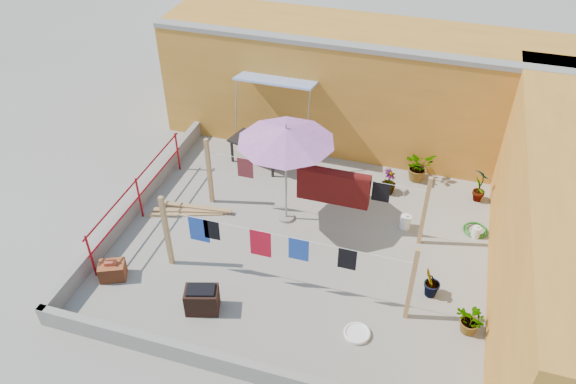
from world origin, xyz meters
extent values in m
plane|color=#9E998E|center=(0.00, 0.00, 0.00)|extent=(80.00, 80.00, 0.00)
cube|color=orange|center=(0.50, 4.70, 1.60)|extent=(11.00, 2.40, 3.20)
cube|color=gray|center=(0.50, 3.65, 3.15)|extent=(11.00, 0.35, 0.12)
cube|color=#2D51B2|center=(-1.60, 3.15, 2.25)|extent=(2.00, 0.79, 0.22)
cylinder|color=gray|center=(-2.55, 2.78, 1.60)|extent=(0.03, 0.30, 1.28)
cylinder|color=gray|center=(-0.65, 2.78, 1.60)|extent=(0.03, 0.30, 1.28)
cube|color=orange|center=(5.20, 0.00, 1.60)|extent=(2.40, 9.00, 3.20)
cube|color=gray|center=(0.00, -3.58, 0.22)|extent=(8.30, 0.16, 0.44)
cube|color=gray|center=(-4.08, 0.00, 0.22)|extent=(0.16, 7.30, 0.44)
cylinder|color=maroon|center=(-3.85, -2.20, 0.55)|extent=(0.05, 0.05, 1.10)
cylinder|color=maroon|center=(-3.85, -0.20, 0.55)|extent=(0.05, 0.05, 1.10)
cylinder|color=maroon|center=(-3.85, 1.80, 0.55)|extent=(0.05, 0.05, 1.10)
cylinder|color=maroon|center=(-3.85, -0.20, 1.05)|extent=(0.04, 4.20, 0.04)
cylinder|color=maroon|center=(-3.85, -0.20, 0.60)|extent=(0.04, 4.20, 0.04)
cube|color=tan|center=(-2.50, -1.40, 0.90)|extent=(0.09, 0.09, 1.80)
cube|color=tan|center=(2.50, -1.40, 0.90)|extent=(0.09, 0.09, 1.80)
cube|color=tan|center=(2.50, 0.80, 0.90)|extent=(0.09, 0.09, 1.80)
cube|color=tan|center=(-2.50, 0.80, 0.90)|extent=(0.09, 0.09, 1.80)
cylinder|color=silver|center=(0.00, -1.40, 1.45)|extent=(5.00, 0.01, 0.01)
cylinder|color=silver|center=(0.00, 0.80, 1.45)|extent=(5.00, 0.01, 0.01)
cube|color=#470C0B|center=(0.48, 0.80, 1.10)|extent=(1.62, 0.22, 0.79)
cube|color=black|center=(1.53, 0.80, 1.21)|extent=(0.39, 0.02, 0.49)
cube|color=maroon|center=(-1.58, 0.80, 1.19)|extent=(0.38, 0.02, 0.52)
cube|color=#1D40A0|center=(-1.75, -1.40, 1.15)|extent=(0.42, 0.02, 0.60)
cube|color=black|center=(-1.47, -1.40, 1.22)|extent=(0.32, 0.02, 0.47)
cube|color=#AF0E22|center=(-0.45, -1.40, 1.13)|extent=(0.43, 0.02, 0.64)
cube|color=#1D40A0|center=(0.32, -1.40, 1.19)|extent=(0.40, 0.02, 0.53)
cube|color=black|center=(1.27, -1.40, 1.20)|extent=(0.35, 0.02, 0.49)
cylinder|color=gray|center=(-0.58, 0.72, 0.03)|extent=(0.38, 0.38, 0.06)
cylinder|color=gray|center=(-0.58, 0.72, 1.22)|extent=(0.05, 0.05, 2.44)
cone|color=#C167AA|center=(-0.58, 0.72, 2.31)|extent=(2.71, 2.71, 0.34)
cylinder|color=gray|center=(-0.58, 0.72, 2.50)|extent=(0.04, 0.04, 0.11)
cube|color=black|center=(-1.95, 2.66, 0.66)|extent=(1.61, 1.10, 0.06)
cube|color=black|center=(-2.65, 2.54, 0.32)|extent=(0.06, 0.06, 0.64)
cube|color=black|center=(-2.50, 3.11, 0.32)|extent=(0.06, 0.06, 0.64)
cube|color=black|center=(-1.41, 2.21, 0.32)|extent=(0.06, 0.06, 0.64)
cube|color=black|center=(-1.25, 2.77, 0.32)|extent=(0.06, 0.06, 0.64)
cube|color=#994523|center=(-3.46, -2.14, 0.19)|extent=(0.64, 0.56, 0.38)
cube|color=#B8402B|center=(-3.46, -2.14, 0.42)|extent=(0.26, 0.20, 0.08)
cube|color=tan|center=(-2.91, 0.14, 0.02)|extent=(1.72, 0.70, 0.04)
cube|color=tan|center=(-2.83, 0.26, 0.06)|extent=(1.75, 0.56, 0.04)
cube|color=tan|center=(-2.75, 0.38, 0.10)|extent=(1.78, 0.32, 0.04)
cube|color=black|center=(-1.33, -2.39, 0.27)|extent=(0.74, 0.59, 0.54)
cube|color=black|center=(-1.33, -2.39, 0.56)|extent=(0.60, 0.46, 0.04)
cylinder|color=white|center=(1.69, -2.11, 0.03)|extent=(0.48, 0.48, 0.06)
torus|color=white|center=(1.69, -2.11, 0.06)|extent=(0.51, 0.51, 0.05)
cylinder|color=white|center=(3.70, 1.37, 0.14)|extent=(0.20, 0.20, 0.27)
cylinder|color=white|center=(3.70, 1.37, 0.29)|extent=(0.05, 0.05, 0.05)
cylinder|color=white|center=(2.13, 1.21, 0.17)|extent=(0.25, 0.25, 0.33)
cylinder|color=white|center=(2.13, 1.21, 0.36)|extent=(0.07, 0.07, 0.06)
torus|color=#186717|center=(3.70, 1.57, 0.02)|extent=(0.57, 0.57, 0.04)
torus|color=#186717|center=(3.70, 1.57, 0.06)|extent=(0.48, 0.48, 0.04)
imported|color=#235C1A|center=(2.16, 3.20, 0.40)|extent=(0.95, 0.95, 0.80)
imported|color=#235C1A|center=(1.54, 2.41, 0.33)|extent=(0.44, 0.44, 0.66)
imported|color=#235C1A|center=(3.70, 2.74, 0.47)|extent=(0.59, 0.59, 0.94)
imported|color=#235C1A|center=(2.88, -0.73, 0.37)|extent=(0.46, 0.50, 0.74)
imported|color=#235C1A|center=(3.70, -1.41, 0.32)|extent=(0.76, 0.74, 0.64)
camera|label=1|loc=(2.41, -8.87, 8.62)|focal=35.00mm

